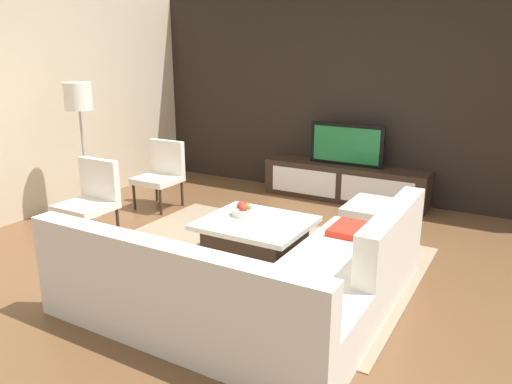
{
  "coord_description": "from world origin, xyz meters",
  "views": [
    {
      "loc": [
        2.21,
        -3.91,
        2.02
      ],
      "look_at": [
        -0.28,
        0.42,
        0.57
      ],
      "focal_mm": 34.46,
      "sensor_mm": 36.0,
      "label": 1
    }
  ],
  "objects_px": {
    "media_console": "(345,183)",
    "television": "(347,145)",
    "sectional_couch": "(259,284)",
    "accent_chair_near": "(92,195)",
    "fruit_bowl": "(245,210)",
    "ottoman": "(379,222)",
    "accent_chair_far": "(162,170)",
    "floor_lamp": "(79,105)",
    "coffee_table": "(256,237)"
  },
  "relations": [
    {
      "from": "television",
      "to": "floor_lamp",
      "type": "xyz_separation_m",
      "value": [
        -2.52,
        -2.28,
        0.62
      ]
    },
    {
      "from": "ottoman",
      "to": "accent_chair_far",
      "type": "xyz_separation_m",
      "value": [
        -2.87,
        -0.22,
        0.29
      ]
    },
    {
      "from": "coffee_table",
      "to": "floor_lamp",
      "type": "relative_size",
      "value": 0.64
    },
    {
      "from": "coffee_table",
      "to": "floor_lamp",
      "type": "bearing_deg",
      "value": 179.7
    },
    {
      "from": "accent_chair_near",
      "to": "floor_lamp",
      "type": "bearing_deg",
      "value": 141.31
    },
    {
      "from": "media_console",
      "to": "sectional_couch",
      "type": "distance_m",
      "value": 3.34
    },
    {
      "from": "television",
      "to": "ottoman",
      "type": "relative_size",
      "value": 1.47
    },
    {
      "from": "accent_chair_near",
      "to": "floor_lamp",
      "type": "height_order",
      "value": "floor_lamp"
    },
    {
      "from": "accent_chair_far",
      "to": "media_console",
      "type": "bearing_deg",
      "value": 44.24
    },
    {
      "from": "media_console",
      "to": "floor_lamp",
      "type": "bearing_deg",
      "value": -137.77
    },
    {
      "from": "media_console",
      "to": "ottoman",
      "type": "distance_m",
      "value": 1.49
    },
    {
      "from": "accent_chair_near",
      "to": "floor_lamp",
      "type": "xyz_separation_m",
      "value": [
        -0.59,
        0.45,
        0.91
      ]
    },
    {
      "from": "media_console",
      "to": "television",
      "type": "xyz_separation_m",
      "value": [
        0.0,
        0.0,
        0.53
      ]
    },
    {
      "from": "coffee_table",
      "to": "fruit_bowl",
      "type": "height_order",
      "value": "fruit_bowl"
    },
    {
      "from": "accent_chair_near",
      "to": "ottoman",
      "type": "distance_m",
      "value": 3.17
    },
    {
      "from": "media_console",
      "to": "fruit_bowl",
      "type": "bearing_deg",
      "value": -97.36
    },
    {
      "from": "floor_lamp",
      "to": "accent_chair_far",
      "type": "xyz_separation_m",
      "value": [
        0.5,
        0.83,
        -0.91
      ]
    },
    {
      "from": "accent_chair_far",
      "to": "accent_chair_near",
      "type": "bearing_deg",
      "value": -77.31
    },
    {
      "from": "sectional_couch",
      "to": "ottoman",
      "type": "height_order",
      "value": "sectional_couch"
    },
    {
      "from": "coffee_table",
      "to": "accent_chair_far",
      "type": "bearing_deg",
      "value": 156.26
    },
    {
      "from": "television",
      "to": "ottoman",
      "type": "xyz_separation_m",
      "value": [
        0.85,
        -1.23,
        -0.58
      ]
    },
    {
      "from": "coffee_table",
      "to": "accent_chair_near",
      "type": "relative_size",
      "value": 1.21
    },
    {
      "from": "coffee_table",
      "to": "floor_lamp",
      "type": "distance_m",
      "value": 2.7
    },
    {
      "from": "coffee_table",
      "to": "accent_chair_far",
      "type": "height_order",
      "value": "accent_chair_far"
    },
    {
      "from": "floor_lamp",
      "to": "ottoman",
      "type": "height_order",
      "value": "floor_lamp"
    },
    {
      "from": "coffee_table",
      "to": "ottoman",
      "type": "relative_size",
      "value": 1.51
    },
    {
      "from": "sectional_couch",
      "to": "fruit_bowl",
      "type": "bearing_deg",
      "value": 125.86
    },
    {
      "from": "media_console",
      "to": "accent_chair_near",
      "type": "height_order",
      "value": "accent_chair_near"
    },
    {
      "from": "ottoman",
      "to": "coffee_table",
      "type": "bearing_deg",
      "value": -131.63
    },
    {
      "from": "ottoman",
      "to": "fruit_bowl",
      "type": "xyz_separation_m",
      "value": [
        -1.13,
        -0.97,
        0.23
      ]
    },
    {
      "from": "sectional_couch",
      "to": "floor_lamp",
      "type": "bearing_deg",
      "value": 161.5
    },
    {
      "from": "accent_chair_near",
      "to": "ottoman",
      "type": "relative_size",
      "value": 1.24
    },
    {
      "from": "television",
      "to": "fruit_bowl",
      "type": "distance_m",
      "value": 2.24
    },
    {
      "from": "sectional_couch",
      "to": "ottoman",
      "type": "bearing_deg",
      "value": 80.65
    },
    {
      "from": "floor_lamp",
      "to": "accent_chair_near",
      "type": "bearing_deg",
      "value": -37.09
    },
    {
      "from": "accent_chair_far",
      "to": "ottoman",
      "type": "bearing_deg",
      "value": 13.0
    },
    {
      "from": "floor_lamp",
      "to": "ottoman",
      "type": "relative_size",
      "value": 2.37
    },
    {
      "from": "sectional_couch",
      "to": "accent_chair_near",
      "type": "relative_size",
      "value": 2.78
    },
    {
      "from": "fruit_bowl",
      "to": "media_console",
      "type": "bearing_deg",
      "value": 82.64
    },
    {
      "from": "sectional_couch",
      "to": "fruit_bowl",
      "type": "xyz_separation_m",
      "value": [
        -0.79,
        1.1,
        0.16
      ]
    },
    {
      "from": "floor_lamp",
      "to": "media_console",
      "type": "bearing_deg",
      "value": 42.23
    },
    {
      "from": "ottoman",
      "to": "fruit_bowl",
      "type": "height_order",
      "value": "fruit_bowl"
    },
    {
      "from": "television",
      "to": "accent_chair_far",
      "type": "relative_size",
      "value": 1.18
    },
    {
      "from": "media_console",
      "to": "fruit_bowl",
      "type": "xyz_separation_m",
      "value": [
        -0.28,
        -2.2,
        0.18
      ]
    },
    {
      "from": "television",
      "to": "accent_chair_near",
      "type": "height_order",
      "value": "television"
    },
    {
      "from": "fruit_bowl",
      "to": "sectional_couch",
      "type": "bearing_deg",
      "value": -54.14
    },
    {
      "from": "sectional_couch",
      "to": "television",
      "type": "bearing_deg",
      "value": 98.79
    },
    {
      "from": "accent_chair_near",
      "to": "coffee_table",
      "type": "bearing_deg",
      "value": 11.74
    },
    {
      "from": "sectional_couch",
      "to": "accent_chair_near",
      "type": "distance_m",
      "value": 2.51
    },
    {
      "from": "fruit_bowl",
      "to": "accent_chair_far",
      "type": "relative_size",
      "value": 0.32
    }
  ]
}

